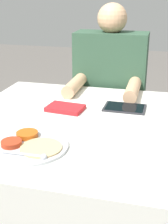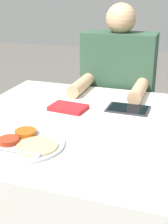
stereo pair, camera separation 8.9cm
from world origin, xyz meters
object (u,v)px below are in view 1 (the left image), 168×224
red_notebook (65,108)px  person_diner (109,111)px  thali_tray (29,145)px  tablet_device (125,108)px

red_notebook → person_diner: person_diner is taller
red_notebook → thali_tray: bearing=-92.2°
thali_tray → tablet_device: (0.28, 0.48, -0.00)m
thali_tray → red_notebook: bearing=87.8°
red_notebook → person_diner: 0.57m
red_notebook → tablet_device: size_ratio=0.90×
thali_tray → person_diner: 0.94m
tablet_device → red_notebook: bearing=-161.9°
thali_tray → tablet_device: 0.55m
thali_tray → tablet_device: bearing=59.1°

